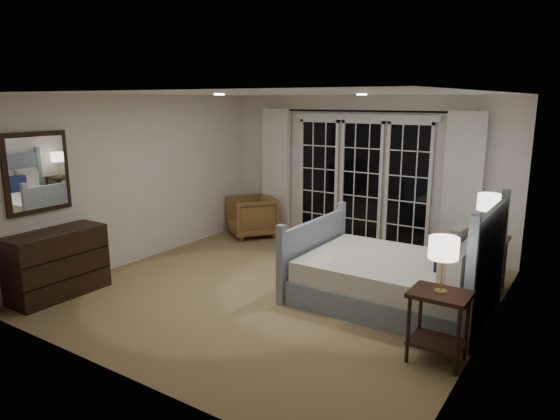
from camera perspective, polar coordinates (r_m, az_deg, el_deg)
The scene contains 20 objects.
floor at distance 6.59m, azimuth -0.07°, elevation -9.12°, with size 5.00×5.00×0.00m, color #907A4D.
ceiling at distance 6.13m, azimuth -0.07°, elevation 13.17°, with size 5.00×5.00×0.00m, color white.
wall_left at distance 7.88m, azimuth -15.44°, elevation 3.45°, with size 0.02×5.00×2.50m, color white.
wall_right at distance 5.32m, azimuth 23.01°, elevation -1.33°, with size 0.02×5.00×2.50m, color white.
wall_back at distance 8.41m, azimuth 9.40°, elevation 4.29°, with size 5.00×0.02×2.50m, color white.
wall_front at distance 4.43m, azimuth -18.25°, elevation -3.58°, with size 5.00×0.02×2.50m, color white.
french_doors at distance 8.40m, azimuth 9.25°, elevation 3.17°, with size 2.50×0.04×2.20m.
curtain_rod at distance 8.24m, azimuth 9.36°, elevation 11.10°, with size 0.03×0.03×3.50m, color black.
curtain_left at distance 9.11m, azimuth -0.46°, elevation 4.45°, with size 0.55×0.10×2.25m, color white.
curtain_right at distance 7.79m, azimuth 20.13°, elevation 2.29°, with size 0.55×0.10×2.25m, color white.
downlight_a at distance 6.27m, azimuth 9.33°, elevation 12.90°, with size 0.12×0.12×0.01m, color white.
downlight_b at distance 6.17m, azimuth -6.97°, elevation 12.98°, with size 0.12×0.12×0.01m, color white.
bed at distance 6.23m, azimuth 13.13°, elevation -7.56°, with size 2.21×1.59×1.29m.
nightstand_left at distance 4.97m, azimuth 17.68°, elevation -11.45°, with size 0.53×0.43×0.69m.
nightstand_right at distance 7.03m, azimuth 22.32°, elevation -4.67°, with size 0.54×0.43×0.70m.
lamp_left at distance 4.75m, azimuth 18.20°, elevation -4.24°, with size 0.27×0.27×0.53m.
lamp_right at distance 6.87m, azimuth 22.79°, elevation 0.77°, with size 0.29×0.29×0.56m.
armchair at distance 9.04m, azimuth -3.23°, elevation -0.71°, with size 0.78×0.80×0.73m, color brown.
dresser at distance 6.88m, azimuth -24.10°, elevation -5.60°, with size 0.50×1.19×0.84m.
mirror at distance 6.84m, azimuth -26.01°, elevation 3.85°, with size 0.05×0.85×1.00m.
Camera 1 is at (3.38, -5.11, 2.43)m, focal length 32.00 mm.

